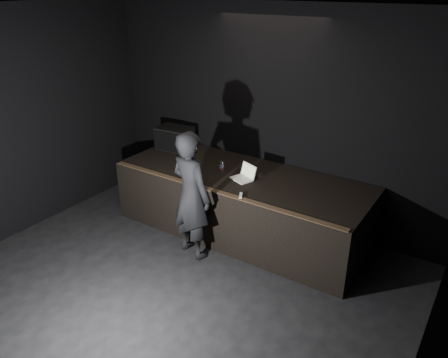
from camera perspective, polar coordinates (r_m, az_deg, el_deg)
ground at (r=5.59m, az=-13.39°, el=-18.67°), size 7.00×7.00×0.00m
room_walls at (r=4.48m, az=-15.88°, el=0.62°), size 6.10×7.10×3.52m
stage_riser at (r=7.03m, az=2.31°, el=-3.17°), size 4.00×1.50×1.00m
riser_lip at (r=6.27m, az=-1.00°, el=-1.60°), size 3.92×0.10×0.01m
stage_monitor at (r=7.85m, az=-6.47°, el=5.30°), size 0.64×0.50×0.40m
cable at (r=7.80m, az=-6.55°, el=3.68°), size 0.85×0.03×0.02m
laptop at (r=6.65m, az=2.69°, el=0.48°), size 0.40×0.38×0.22m
beer_can at (r=6.90m, az=-0.30°, el=1.65°), size 0.07×0.07×0.16m
plastic_cup at (r=6.67m, az=4.70°, el=0.37°), size 0.07×0.07×0.09m
wii_remote at (r=6.12m, az=2.21°, el=-2.20°), size 0.11×0.16×0.03m
person at (r=6.26m, az=-4.30°, el=-2.14°), size 0.79×0.60×1.93m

